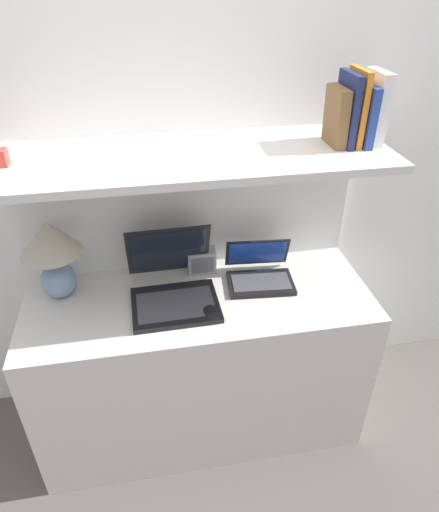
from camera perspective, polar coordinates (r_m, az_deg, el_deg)
name	(u,v)px	position (r m, az deg, el deg)	size (l,w,h in m)	color
ground_plane	(212,467)	(2.21, -0.99, -24.91)	(12.00, 12.00, 0.00)	#56514C
wall_back	(185,160)	(1.88, -4.32, 11.93)	(6.00, 0.05, 2.40)	white
desk	(201,364)	(2.08, -2.29, -13.38)	(1.38, 0.52, 0.74)	silver
back_riser	(191,277)	(2.10, -3.56, -2.70)	(1.38, 0.04, 1.29)	white
shelf	(193,157)	(1.60, -3.39, 12.21)	(1.38, 0.47, 0.03)	silver
table_lamp	(52,250)	(1.83, -20.26, 0.70)	(0.23, 0.23, 0.33)	#7593B2
laptop_large	(173,285)	(1.80, -5.84, -3.68)	(0.34, 0.37, 0.27)	black
laptop_small	(260,273)	(1.90, 5.03, -2.19)	(0.29, 0.25, 0.16)	black
computer_mouse	(213,313)	(1.73, -0.87, -7.15)	(0.10, 0.11, 0.03)	black
router_box	(201,261)	(1.95, -2.28, -0.59)	(0.12, 0.07, 0.11)	gray
book_white	(375,108)	(1.75, 18.84, 17.12)	(0.04, 0.14, 0.24)	silver
book_blue	(363,114)	(1.73, 17.49, 16.56)	(0.03, 0.17, 0.21)	#284293
book_orange	(356,107)	(1.71, 16.67, 17.36)	(0.02, 0.15, 0.25)	orange
book_navy	(347,109)	(1.70, 15.63, 17.22)	(0.02, 0.16, 0.24)	navy
book_brown	(336,117)	(1.69, 14.40, 16.51)	(0.04, 0.14, 0.20)	brown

